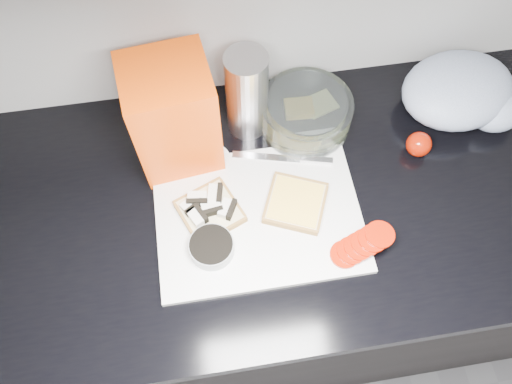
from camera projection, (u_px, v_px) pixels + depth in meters
base_cabinet at (288, 268)px, 1.43m from camera, size 3.50×0.60×0.86m
countertop at (301, 196)px, 1.03m from camera, size 3.50×0.64×0.04m
cutting_board at (258, 216)px, 0.98m from camera, size 0.40×0.30×0.01m
bread_left at (209, 210)px, 0.97m from camera, size 0.15×0.15×0.03m
bread_right at (296, 203)px, 0.98m from camera, size 0.15×0.15×0.02m
tomato_slices at (362, 245)px, 0.93m from camera, size 0.14×0.09×0.03m
knife at (295, 159)px, 1.03m from camera, size 0.21×0.07×0.01m
seed_tub at (212, 248)px, 0.93m from camera, size 0.08×0.08×0.04m
tub_lid at (208, 162)px, 1.04m from camera, size 0.11×0.11×0.01m
glass_bowl at (305, 115)px, 1.06m from camera, size 0.19×0.19×0.08m
bread_bag at (173, 117)px, 0.95m from camera, size 0.17×0.16×0.25m
steel_canister at (247, 94)px, 1.00m from camera, size 0.09×0.09×0.21m
grocery_bag at (463, 93)px, 1.07m from camera, size 0.29×0.25×0.11m
whole_tomatoes at (419, 144)px, 1.04m from camera, size 0.05×0.05×0.05m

